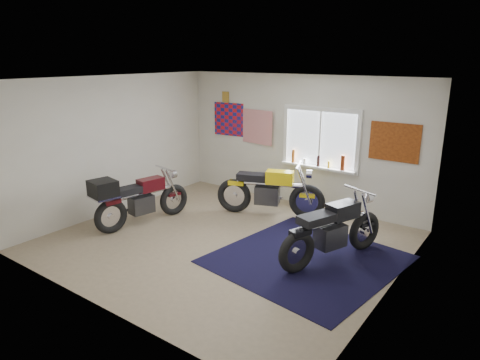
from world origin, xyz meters
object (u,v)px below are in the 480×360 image
Objects in this scene: black_chrome_bike at (332,232)px; maroon_tourer at (136,199)px; navy_rug at (307,259)px; yellow_triumph at (269,192)px.

black_chrome_bike is 3.62m from maroon_tourer.
navy_rug is 2.05m from yellow_triumph.
black_chrome_bike is (0.30, 0.21, 0.46)m from navy_rug.
yellow_triumph is (-1.51, 1.30, 0.47)m from navy_rug.
yellow_triumph is 2.11m from black_chrome_bike.
maroon_tourer is (-1.71, -1.90, 0.04)m from yellow_triumph.
yellow_triumph is 1.04× the size of maroon_tourer.
navy_rug is at bearing -68.80° from maroon_tourer.
black_chrome_bike is at bearing 35.26° from navy_rug.
navy_rug is at bearing 146.28° from black_chrome_bike.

